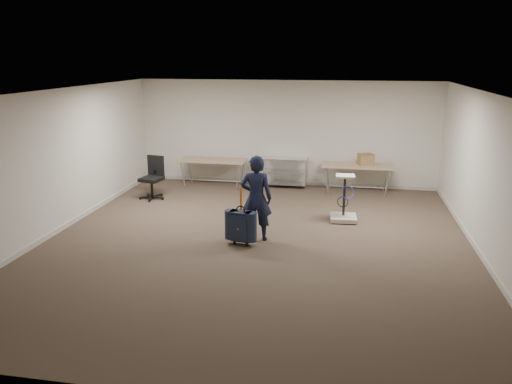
# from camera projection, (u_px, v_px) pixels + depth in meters

# --- Properties ---
(ground) EXTENTS (9.00, 9.00, 0.00)m
(ground) POSITION_uv_depth(u_px,v_px,m) (256.00, 242.00, 9.45)
(ground) COLOR #413428
(ground) RESTS_ON ground
(room_shell) EXTENTS (8.00, 9.00, 9.00)m
(room_shell) POSITION_uv_depth(u_px,v_px,m) (268.00, 217.00, 10.74)
(room_shell) COLOR silver
(room_shell) RESTS_ON ground
(folding_table_left) EXTENTS (1.80, 0.75, 0.73)m
(folding_table_left) POSITION_uv_depth(u_px,v_px,m) (213.00, 161.00, 13.34)
(folding_table_left) COLOR tan
(folding_table_left) RESTS_ON ground
(folding_table_right) EXTENTS (1.80, 0.75, 0.73)m
(folding_table_right) POSITION_uv_depth(u_px,v_px,m) (357.00, 167.00, 12.69)
(folding_table_right) COLOR tan
(folding_table_right) RESTS_ON ground
(wire_shelf) EXTENTS (1.22, 0.47, 0.80)m
(wire_shelf) POSITION_uv_depth(u_px,v_px,m) (284.00, 171.00, 13.32)
(wire_shelf) COLOR silver
(wire_shelf) RESTS_ON ground
(person) EXTENTS (0.62, 0.43, 1.65)m
(person) POSITION_uv_depth(u_px,v_px,m) (256.00, 198.00, 9.39)
(person) COLOR black
(person) RESTS_ON ground
(suitcase) EXTENTS (0.44, 0.30, 1.10)m
(suitcase) POSITION_uv_depth(u_px,v_px,m) (241.00, 226.00, 9.23)
(suitcase) COLOR #152031
(suitcase) RESTS_ON ground
(office_chair) EXTENTS (0.63, 0.63, 1.04)m
(office_chair) POSITION_uv_depth(u_px,v_px,m) (153.00, 186.00, 12.29)
(office_chair) COLOR black
(office_chair) RESTS_ON ground
(equipment_cart) EXTENTS (0.58, 0.58, 1.00)m
(equipment_cart) POSITION_uv_depth(u_px,v_px,m) (344.00, 209.00, 10.61)
(equipment_cart) COLOR beige
(equipment_cart) RESTS_ON ground
(cardboard_box) EXTENTS (0.44, 0.39, 0.28)m
(cardboard_box) POSITION_uv_depth(u_px,v_px,m) (366.00, 159.00, 12.68)
(cardboard_box) COLOR #9C7148
(cardboard_box) RESTS_ON folding_table_right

